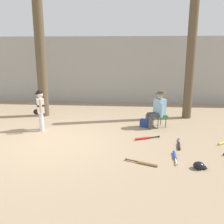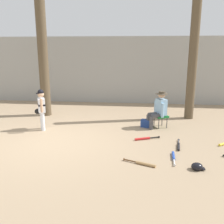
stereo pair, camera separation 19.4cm
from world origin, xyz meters
name	(u,v)px [view 1 (the left image)]	position (x,y,z in m)	size (l,w,h in m)	color
ground_plane	(52,143)	(0.00, 0.00, 0.00)	(60.00, 60.00, 0.00)	#9E8466
concrete_back_wall	(87,70)	(0.00, 5.67, 1.54)	(18.00, 0.36, 3.08)	#9E9E99
tree_near_player	(40,50)	(-1.22, 2.89, 2.47)	(0.62, 0.62, 5.60)	brown
tree_behind_spectator	(191,55)	(4.23, 3.00, 2.31)	(0.42, 0.42, 5.03)	brown
young_ballplayer	(40,107)	(-0.69, 1.08, 0.74)	(0.48, 0.54, 1.31)	white
folding_stool	(160,116)	(3.09, 1.73, 0.36)	(0.54, 0.54, 0.41)	#196B2D
seated_spectator	(157,108)	(3.00, 1.69, 0.64)	(0.67, 0.56, 1.20)	#47474C
handbag_beside_stool	(145,123)	(2.63, 1.67, 0.13)	(0.34, 0.18, 0.26)	navy
bat_blue_youth	(175,156)	(3.22, -0.71, 0.03)	(0.12, 0.74, 0.07)	#2347AD
bat_black_composite	(179,145)	(3.44, 0.01, 0.03)	(0.18, 0.78, 0.07)	black
bat_wood_tan	(145,163)	(2.50, -1.15, 0.03)	(0.74, 0.35, 0.07)	tan
bat_red_barrel	(144,138)	(2.55, 0.49, 0.03)	(0.72, 0.35, 0.07)	red
batting_helmet_black	(199,166)	(3.64, -1.26, 0.07)	(0.29, 0.22, 0.17)	black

